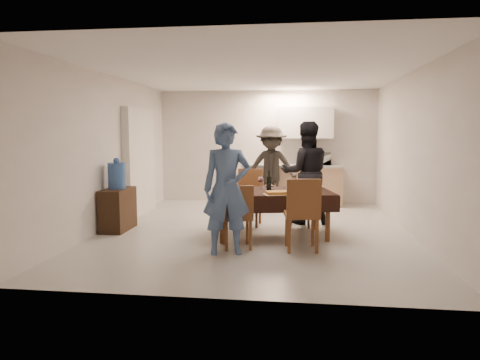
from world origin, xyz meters
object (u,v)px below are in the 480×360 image
at_px(savoury_tart, 277,193).
at_px(person_near, 227,189).
at_px(dining_table, 272,193).
at_px(microwave, 319,159).
at_px(person_far, 306,173).
at_px(person_kitchen, 271,167).
at_px(water_jug, 117,176).
at_px(water_pitcher, 294,185).
at_px(wine_bottle, 269,181).
at_px(console, 118,209).

distance_m(savoury_tart, person_near, 0.94).
xyz_separation_m(dining_table, microwave, (0.91, 3.03, 0.36)).
bearing_deg(person_far, person_kitchen, -74.05).
bearing_deg(person_near, person_far, 48.04).
bearing_deg(water_jug, water_pitcher, -3.00).
relative_size(dining_table, person_far, 1.10).
distance_m(wine_bottle, savoury_tart, 0.47).
height_order(savoury_tart, microwave, microwave).
bearing_deg(person_kitchen, person_near, -96.39).
xyz_separation_m(console, water_pitcher, (2.92, -0.15, 0.47)).
distance_m(dining_table, water_jug, 2.59).
height_order(person_near, person_kitchen, person_kitchen).
distance_m(console, microwave, 4.60).
xyz_separation_m(microwave, person_kitchen, (-1.05, -0.45, -0.16)).
xyz_separation_m(savoury_tart, person_far, (0.45, 1.43, 0.17)).
bearing_deg(console, dining_table, -2.30).
relative_size(water_jug, person_far, 0.24).
bearing_deg(water_pitcher, console, 177.00).
height_order(console, microwave, microwave).
distance_m(dining_table, person_near, 1.20).
height_order(console, water_jug, water_jug).
bearing_deg(wine_bottle, person_near, -114.44).
distance_m(dining_table, savoury_tart, 0.40).
relative_size(water_jug, water_pitcher, 2.21).
bearing_deg(savoury_tart, dining_table, 104.74).
height_order(wine_bottle, person_kitchen, person_kitchen).
height_order(wine_bottle, savoury_tart, wine_bottle).
height_order(water_jug, microwave, microwave).
xyz_separation_m(water_jug, savoury_tart, (2.67, -0.48, -0.17)).
xyz_separation_m(water_jug, water_pitcher, (2.92, -0.15, -0.10)).
height_order(water_jug, person_near, person_near).
height_order(dining_table, water_jug, water_jug).
relative_size(microwave, person_near, 0.28).
bearing_deg(water_pitcher, wine_bottle, 165.96).
bearing_deg(person_far, person_near, 53.94).
distance_m(water_jug, water_pitcher, 2.93).
distance_m(dining_table, person_kitchen, 2.59).
relative_size(savoury_tart, microwave, 0.77).
bearing_deg(water_jug, console, -90.00).
relative_size(savoury_tart, person_far, 0.21).
bearing_deg(savoury_tart, person_far, 72.53).
xyz_separation_m(wine_bottle, water_pitcher, (0.40, -0.10, -0.06)).
xyz_separation_m(water_pitcher, person_far, (0.20, 1.10, 0.09)).
relative_size(water_jug, person_near, 0.25).
bearing_deg(microwave, person_near, 70.32).
relative_size(console, microwave, 1.53).
distance_m(wine_bottle, person_near, 1.21).
bearing_deg(dining_table, water_pitcher, -19.09).
distance_m(dining_table, wine_bottle, 0.20).
xyz_separation_m(console, person_near, (2.02, -1.15, 0.53)).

